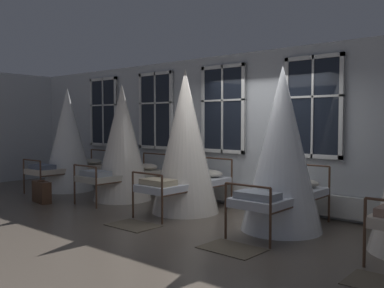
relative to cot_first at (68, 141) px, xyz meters
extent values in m
plane|color=brown|center=(4.81, -0.23, -1.20)|extent=(27.65, 27.65, 0.00)
cube|color=silver|center=(4.81, 1.17, 0.30)|extent=(14.82, 0.10, 3.01)
cube|color=black|center=(0.02, 1.06, 0.72)|extent=(1.07, 0.02, 1.77)
cube|color=silver|center=(0.02, 1.06, -0.13)|extent=(1.07, 0.06, 0.07)
cube|color=silver|center=(0.02, 1.06, 1.57)|extent=(1.07, 0.06, 0.07)
cube|color=silver|center=(-0.48, 1.06, 0.72)|extent=(0.07, 0.06, 1.77)
cube|color=silver|center=(0.51, 1.06, 0.72)|extent=(0.07, 0.06, 1.77)
cube|color=silver|center=(0.02, 1.06, 0.72)|extent=(0.04, 0.06, 1.77)
cube|color=silver|center=(0.02, 1.06, 0.89)|extent=(1.07, 0.06, 0.04)
cube|color=black|center=(1.93, 1.06, 0.72)|extent=(1.07, 0.02, 1.77)
cube|color=silver|center=(1.93, 1.06, -0.13)|extent=(1.07, 0.06, 0.07)
cube|color=silver|center=(1.93, 1.06, 1.57)|extent=(1.07, 0.06, 0.07)
cube|color=silver|center=(1.44, 1.06, 0.72)|extent=(0.07, 0.06, 1.77)
cube|color=silver|center=(2.43, 1.06, 0.72)|extent=(0.07, 0.06, 1.77)
cube|color=silver|center=(1.93, 1.06, 0.72)|extent=(0.04, 0.06, 1.77)
cube|color=silver|center=(1.93, 1.06, 0.89)|extent=(1.07, 0.06, 0.04)
cube|color=black|center=(3.85, 1.06, 0.72)|extent=(1.07, 0.02, 1.77)
cube|color=silver|center=(3.85, 1.06, -0.13)|extent=(1.07, 0.06, 0.07)
cube|color=silver|center=(3.85, 1.06, 1.57)|extent=(1.07, 0.06, 0.07)
cube|color=silver|center=(3.36, 1.06, 0.72)|extent=(0.07, 0.06, 1.77)
cube|color=silver|center=(4.35, 1.06, 0.72)|extent=(0.07, 0.06, 1.77)
cube|color=silver|center=(3.85, 1.06, 0.72)|extent=(0.04, 0.06, 1.77)
cube|color=silver|center=(3.85, 1.06, 0.89)|extent=(1.07, 0.06, 0.04)
cube|color=black|center=(5.77, 1.06, 0.72)|extent=(1.07, 0.02, 1.77)
cube|color=silver|center=(5.77, 1.06, -0.13)|extent=(1.07, 0.06, 0.07)
cube|color=silver|center=(5.77, 1.06, 1.57)|extent=(1.07, 0.06, 0.07)
cube|color=silver|center=(5.27, 1.06, 0.72)|extent=(0.07, 0.06, 1.77)
cube|color=silver|center=(6.27, 1.06, 0.72)|extent=(0.07, 0.06, 1.77)
cube|color=silver|center=(5.77, 1.06, 0.72)|extent=(0.04, 0.06, 1.77)
cube|color=silver|center=(5.77, 1.06, 0.89)|extent=(1.07, 0.06, 0.04)
cube|color=silver|center=(4.81, 1.04, -0.95)|extent=(10.20, 0.10, 0.36)
cylinder|color=#4C3323|center=(-0.37, 0.95, -0.74)|extent=(0.04, 0.04, 0.93)
cylinder|color=#4C3323|center=(0.35, 0.95, -0.74)|extent=(0.04, 0.04, 0.93)
cylinder|color=#4C3323|center=(-0.35, -0.96, -0.80)|extent=(0.04, 0.04, 0.80)
cylinder|color=#4C3323|center=(0.37, -0.95, -0.80)|extent=(0.04, 0.04, 0.80)
cylinder|color=#4C3323|center=(-0.36, 0.00, -0.75)|extent=(0.05, 1.91, 0.03)
cylinder|color=#4C3323|center=(0.36, 0.00, -0.75)|extent=(0.05, 1.91, 0.03)
cylinder|color=#4C3323|center=(-0.01, 0.95, -0.27)|extent=(0.72, 0.04, 0.03)
cylinder|color=#4C3323|center=(0.01, -0.96, -0.40)|extent=(0.72, 0.04, 0.03)
cube|color=beige|center=(0.00, 0.00, -0.69)|extent=(0.75, 1.93, 0.12)
ellipsoid|color=#B7B2A3|center=(-0.01, 0.71, -0.55)|extent=(0.56, 0.40, 0.14)
cube|color=slate|center=(0.01, -0.70, -0.57)|extent=(0.60, 0.36, 0.10)
cone|color=white|center=(0.00, 0.00, 0.04)|extent=(1.24, 1.24, 2.49)
cylinder|color=#4C3323|center=(1.61, 0.99, -0.74)|extent=(0.04, 0.04, 0.93)
cylinder|color=#4C3323|center=(2.33, 0.98, -0.74)|extent=(0.04, 0.04, 0.93)
cylinder|color=#4C3323|center=(1.60, -0.92, -0.80)|extent=(0.04, 0.04, 0.80)
cylinder|color=#4C3323|center=(2.32, -0.92, -0.80)|extent=(0.04, 0.04, 0.80)
cylinder|color=#4C3323|center=(1.61, 0.03, -0.75)|extent=(0.04, 1.91, 0.03)
cylinder|color=#4C3323|center=(2.33, 0.03, -0.75)|extent=(0.04, 1.91, 0.03)
cylinder|color=#4C3323|center=(1.97, 0.98, -0.27)|extent=(0.72, 0.04, 0.03)
cylinder|color=#4C3323|center=(1.96, -0.92, -0.40)|extent=(0.72, 0.04, 0.03)
cube|color=#B7B2A3|center=(1.97, 0.03, -0.69)|extent=(0.75, 1.93, 0.12)
ellipsoid|color=beige|center=(1.97, 0.74, -0.55)|extent=(0.56, 0.40, 0.14)
cube|color=#8C939E|center=(1.96, -0.66, -0.57)|extent=(0.60, 0.36, 0.10)
cone|color=silver|center=(1.97, 0.03, 0.03)|extent=(1.24, 1.24, 2.46)
cylinder|color=#4C3323|center=(3.47, 0.92, -0.74)|extent=(0.04, 0.04, 0.93)
cylinder|color=#4C3323|center=(4.19, 0.91, -0.74)|extent=(0.04, 0.04, 0.93)
cylinder|color=#4C3323|center=(3.43, -0.98, -0.80)|extent=(0.04, 0.04, 0.80)
cylinder|color=#4C3323|center=(4.15, -1.00, -0.80)|extent=(0.04, 0.04, 0.80)
cylinder|color=#4C3323|center=(3.45, -0.03, -0.75)|extent=(0.07, 1.91, 0.03)
cylinder|color=#4C3323|center=(4.17, -0.05, -0.75)|extent=(0.07, 1.91, 0.03)
cylinder|color=#4C3323|center=(3.83, 0.91, -0.27)|extent=(0.72, 0.05, 0.03)
cylinder|color=#4C3323|center=(3.79, -0.99, -0.40)|extent=(0.72, 0.05, 0.03)
cube|color=silver|center=(3.81, -0.04, -0.69)|extent=(0.78, 1.94, 0.12)
ellipsoid|color=#B7B2A3|center=(3.83, 0.67, -0.55)|extent=(0.57, 0.41, 0.14)
cube|color=tan|center=(3.80, -0.73, -0.57)|extent=(0.61, 0.37, 0.10)
cone|color=silver|center=(3.81, -0.04, 0.11)|extent=(1.24, 1.24, 2.62)
cylinder|color=#4C3323|center=(5.44, 0.89, -0.74)|extent=(0.04, 0.04, 0.93)
cylinder|color=#4C3323|center=(6.16, 0.88, -0.74)|extent=(0.04, 0.04, 0.93)
cylinder|color=#4C3323|center=(5.43, -1.02, -0.80)|extent=(0.04, 0.04, 0.80)
cylinder|color=#4C3323|center=(6.15, -1.02, -0.80)|extent=(0.04, 0.04, 0.80)
cylinder|color=#4C3323|center=(5.43, -0.06, -0.75)|extent=(0.05, 1.91, 0.03)
cylinder|color=#4C3323|center=(6.15, -0.07, -0.75)|extent=(0.05, 1.91, 0.03)
cylinder|color=#4C3323|center=(5.80, 0.89, -0.27)|extent=(0.72, 0.04, 0.03)
cylinder|color=#4C3323|center=(5.79, -1.02, -0.40)|extent=(0.72, 0.04, 0.03)
cube|color=silver|center=(5.79, -0.07, -0.69)|extent=(0.75, 1.93, 0.12)
ellipsoid|color=#B7B2A3|center=(5.80, 0.65, -0.55)|extent=(0.56, 0.40, 0.14)
cube|color=#8C939E|center=(5.79, -0.76, -0.57)|extent=(0.60, 0.36, 0.10)
cone|color=white|center=(5.79, -0.07, 0.06)|extent=(1.24, 1.24, 2.53)
cylinder|color=#4C3323|center=(7.32, -0.95, -0.80)|extent=(0.04, 0.04, 0.80)
cube|color=brown|center=(3.85, -1.36, -1.20)|extent=(0.80, 0.56, 0.01)
cube|color=brown|center=(5.77, -1.36, -1.20)|extent=(0.81, 0.58, 0.01)
cube|color=#472D1E|center=(0.96, -1.28, -0.98)|extent=(0.58, 0.29, 0.44)
cube|color=tan|center=(0.98, -1.17, -0.98)|extent=(0.50, 0.09, 0.03)
torus|color=#472D1E|center=(0.96, -1.28, -0.75)|extent=(0.16, 0.16, 0.02)
camera|label=1|loc=(8.87, -5.84, 0.46)|focal=39.38mm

